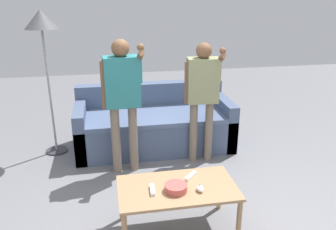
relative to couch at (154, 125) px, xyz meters
The scene contains 10 objects.
ground_plane 1.66m from the couch, 92.78° to the right, with size 12.00×12.00×0.00m, color slate.
couch is the anchor object (origin of this frame).
coffee_table 1.83m from the couch, 91.87° to the right, with size 1.02×0.57×0.45m.
snack_bowl 1.90m from the couch, 92.60° to the right, with size 0.19×0.19×0.06m, color #B24C47.
game_remote_nunchuk 1.94m from the couch, 86.62° to the right, with size 0.06×0.09×0.05m.
floor_lamp 1.86m from the couch, behind, with size 0.39×0.39×1.82m.
player_right 0.98m from the couch, 46.95° to the right, with size 0.43×0.31×1.48m.
player_left 1.03m from the couch, 124.04° to the right, with size 0.47×0.30×1.56m.
game_remote_wand_near 1.71m from the couch, 86.99° to the right, with size 0.14×0.14×0.03m.
game_remote_wand_far 1.89m from the couch, 98.60° to the right, with size 0.05×0.15×0.03m.
Camera 1 is at (-0.53, -2.70, 2.07)m, focal length 36.89 mm.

